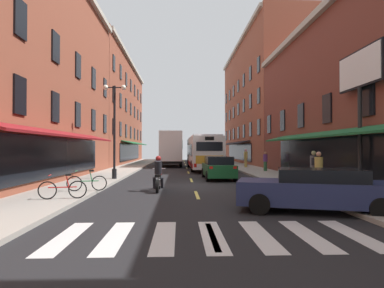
% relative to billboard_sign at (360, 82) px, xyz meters
% --- Properties ---
extents(ground_plane, '(34.80, 80.00, 0.10)m').
position_rel_billboard_sign_xyz_m(ground_plane, '(-7.05, 3.76, -4.93)').
color(ground_plane, black).
extents(lane_centre_dashes, '(0.14, 73.90, 0.01)m').
position_rel_billboard_sign_xyz_m(lane_centre_dashes, '(-7.05, 3.51, -4.88)').
color(lane_centre_dashes, '#DBCC4C').
rests_on(lane_centre_dashes, ground).
extents(crosswalk_near, '(7.10, 2.80, 0.01)m').
position_rel_billboard_sign_xyz_m(crosswalk_near, '(-7.05, -6.24, -4.88)').
color(crosswalk_near, silver).
rests_on(crosswalk_near, ground).
extents(sidewalk_left, '(3.00, 80.00, 0.14)m').
position_rel_billboard_sign_xyz_m(sidewalk_left, '(-12.95, 3.76, -4.81)').
color(sidewalk_left, '#A39E93').
rests_on(sidewalk_left, ground).
extents(sidewalk_right, '(3.00, 80.00, 0.14)m').
position_rel_billboard_sign_xyz_m(sidewalk_right, '(-1.15, 3.76, -4.81)').
color(sidewalk_right, '#A39E93').
rests_on(sidewalk_right, ground).
extents(billboard_sign, '(0.40, 3.33, 6.15)m').
position_rel_billboard_sign_xyz_m(billboard_sign, '(0.00, 0.00, 0.00)').
color(billboard_sign, black).
rests_on(billboard_sign, sidewalk_right).
extents(transit_bus, '(2.76, 11.71, 3.15)m').
position_rel_billboard_sign_xyz_m(transit_bus, '(-5.56, 17.09, -3.23)').
color(transit_bus, white).
rests_on(transit_bus, ground).
extents(box_truck, '(2.61, 7.74, 3.83)m').
position_rel_billboard_sign_xyz_m(box_truck, '(-8.77, 22.71, -2.90)').
color(box_truck, black).
rests_on(box_truck, ground).
extents(sedan_near, '(1.94, 4.37, 1.49)m').
position_rel_billboard_sign_xyz_m(sedan_near, '(-5.27, 7.29, -4.13)').
color(sedan_near, '#144723').
rests_on(sedan_near, ground).
extents(sedan_mid, '(2.00, 4.73, 1.41)m').
position_rel_billboard_sign_xyz_m(sedan_mid, '(-8.74, 33.84, -4.15)').
color(sedan_mid, silver).
rests_on(sedan_mid, ground).
extents(sedan_far, '(5.01, 3.01, 1.36)m').
position_rel_billboard_sign_xyz_m(sedan_far, '(-3.53, -3.64, -4.17)').
color(sedan_far, navy).
rests_on(sedan_far, ground).
extents(motorcycle_rider, '(0.62, 2.07, 1.66)m').
position_rel_billboard_sign_xyz_m(motorcycle_rider, '(-8.80, 1.61, -4.17)').
color(motorcycle_rider, black).
rests_on(motorcycle_rider, ground).
extents(bicycle_near, '(1.70, 0.48, 0.91)m').
position_rel_billboard_sign_xyz_m(bicycle_near, '(-11.86, 0.73, -4.38)').
color(bicycle_near, black).
rests_on(bicycle_near, sidewalk_left).
extents(bicycle_mid, '(1.69, 0.51, 0.91)m').
position_rel_billboard_sign_xyz_m(bicycle_mid, '(-12.11, -1.52, -4.38)').
color(bicycle_mid, black).
rests_on(bicycle_mid, sidewalk_left).
extents(pedestrian_near, '(0.41, 0.52, 1.75)m').
position_rel_billboard_sign_xyz_m(pedestrian_near, '(-0.95, 2.57, -3.81)').
color(pedestrian_near, maroon).
rests_on(pedestrian_near, sidewalk_right).
extents(pedestrian_mid, '(0.36, 0.36, 1.81)m').
position_rel_billboard_sign_xyz_m(pedestrian_mid, '(-1.17, 18.37, -3.80)').
color(pedestrian_mid, '#B29947').
rests_on(pedestrian_mid, sidewalk_right).
extents(pedestrian_far, '(0.36, 0.36, 1.72)m').
position_rel_billboard_sign_xyz_m(pedestrian_far, '(-1.50, 0.73, -3.85)').
color(pedestrian_far, '#33663F').
rests_on(pedestrian_far, sidewalk_right).
extents(pedestrian_rear, '(0.36, 0.36, 1.61)m').
position_rel_billboard_sign_xyz_m(pedestrian_rear, '(-0.65, 12.98, -3.92)').
color(pedestrian_rear, '#33663F').
rests_on(pedestrian_rear, sidewalk_right).
extents(street_lamp_twin, '(1.42, 0.32, 5.81)m').
position_rel_billboard_sign_xyz_m(street_lamp_twin, '(-11.82, 6.47, -1.54)').
color(street_lamp_twin, black).
rests_on(street_lamp_twin, sidewalk_left).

